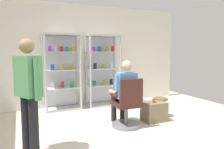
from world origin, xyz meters
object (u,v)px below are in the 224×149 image
object	(u,v)px
wooden_stool	(160,102)
standing_customer	(29,90)
tea_glass	(154,101)
office_chair	(128,107)
seated_shopkeeper	(124,90)
display_cabinet_right	(102,70)
display_cabinet_left	(62,71)
storage_crate	(154,111)

from	to	relation	value
wooden_stool	standing_customer	bearing A→B (deg)	-164.61
tea_glass	wooden_stool	size ratio (longest dim) A/B	0.20
office_chair	tea_glass	xyz separation A→B (m)	(0.65, 0.07, 0.05)
office_chair	seated_shopkeeper	bearing A→B (deg)	87.58
office_chair	standing_customer	world-z (taller)	standing_customer
office_chair	standing_customer	xyz separation A→B (m)	(-1.76, -0.45, 0.54)
display_cabinet_right	standing_customer	distance (m)	3.05
tea_glass	seated_shopkeeper	bearing A→B (deg)	171.93
display_cabinet_left	wooden_stool	xyz separation A→B (m)	(1.88, -1.56, -0.63)
display_cabinet_left	tea_glass	world-z (taller)	display_cabinet_left
display_cabinet_right	storage_crate	world-z (taller)	display_cabinet_right
tea_glass	display_cabinet_right	bearing A→B (deg)	103.77
standing_customer	wooden_stool	world-z (taller)	standing_customer
seated_shopkeeper	wooden_stool	world-z (taller)	seated_shopkeeper
display_cabinet_right	standing_customer	world-z (taller)	display_cabinet_right
display_cabinet_right	display_cabinet_left	bearing A→B (deg)	180.00
display_cabinet_right	tea_glass	bearing A→B (deg)	-76.23
display_cabinet_left	standing_customer	size ratio (longest dim) A/B	1.17
tea_glass	standing_customer	xyz separation A→B (m)	(-2.41, -0.52, 0.49)
display_cabinet_left	seated_shopkeeper	xyz separation A→B (m)	(0.89, -1.71, -0.25)
tea_glass	wooden_stool	world-z (taller)	tea_glass
office_chair	display_cabinet_right	bearing A→B (deg)	83.54
display_cabinet_left	office_chair	bearing A→B (deg)	-64.61
seated_shopkeeper	tea_glass	bearing A→B (deg)	-8.07
tea_glass	standing_customer	size ratio (longest dim) A/B	0.05
standing_customer	office_chair	bearing A→B (deg)	14.36
seated_shopkeeper	standing_customer	bearing A→B (deg)	-160.85
storage_crate	wooden_stool	size ratio (longest dim) A/B	1.09
display_cabinet_left	display_cabinet_right	distance (m)	1.10
display_cabinet_left	display_cabinet_right	size ratio (longest dim) A/B	1.00
display_cabinet_right	tea_glass	xyz separation A→B (m)	(0.44, -1.80, -0.52)
wooden_stool	seated_shopkeeper	bearing A→B (deg)	-171.68
office_chair	wooden_stool	distance (m)	1.04
display_cabinet_left	standing_customer	xyz separation A→B (m)	(-0.87, -2.32, -0.03)
display_cabinet_right	standing_customer	xyz separation A→B (m)	(-1.97, -2.32, -0.03)
seated_shopkeeper	office_chair	bearing A→B (deg)	-92.42
seated_shopkeeper	standing_customer	size ratio (longest dim) A/B	0.79
tea_glass	standing_customer	distance (m)	2.52
storage_crate	office_chair	bearing A→B (deg)	-170.41
storage_crate	standing_customer	size ratio (longest dim) A/B	0.29
office_chair	tea_glass	world-z (taller)	office_chair
office_chair	storage_crate	xyz separation A→B (m)	(0.69, 0.12, -0.19)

